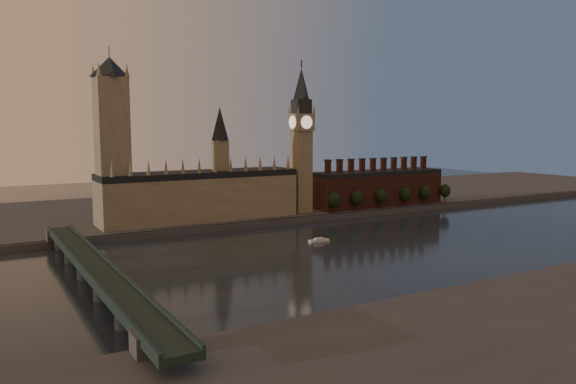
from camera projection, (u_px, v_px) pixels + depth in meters
The scene contains 14 objects.
ground at pixel (391, 247), 304.13m from camera, with size 900.00×900.00×0.00m, color black.
north_bank at pixel (247, 204), 456.84m from camera, with size 900.00×182.00×4.00m.
palace_of_westminster at pixel (201, 193), 368.21m from camera, with size 130.00×30.30×74.00m.
victoria_tower at pixel (112, 137), 336.20m from camera, with size 24.00×24.00×108.00m.
big_ben at pixel (301, 138), 396.98m from camera, with size 15.00×15.00×107.00m.
chimney_block at pixel (378, 187), 436.43m from camera, with size 110.00×25.00×37.00m.
embankment_tree_0 at pixel (334, 200), 396.47m from camera, with size 8.60×8.60×14.88m.
embankment_tree_1 at pixel (356, 198), 408.10m from camera, with size 8.60×8.60×14.88m.
embankment_tree_2 at pixel (381, 196), 419.11m from camera, with size 8.60×8.60×14.88m.
embankment_tree_3 at pixel (405, 194), 431.82m from camera, with size 8.60×8.60×14.88m.
embankment_tree_4 at pixel (425, 192), 441.28m from camera, with size 8.60×8.60×14.88m.
embankment_tree_5 at pixel (445, 191), 452.01m from camera, with size 8.60×8.60×14.88m.
westminster_bridge at pixel (96, 272), 223.68m from camera, with size 14.00×200.00×11.55m.
river_boat at pixel (319, 240), 317.82m from camera, with size 12.27×4.40×2.41m.
Camera 1 is at (-198.24, -230.15, 65.25)m, focal length 35.00 mm.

